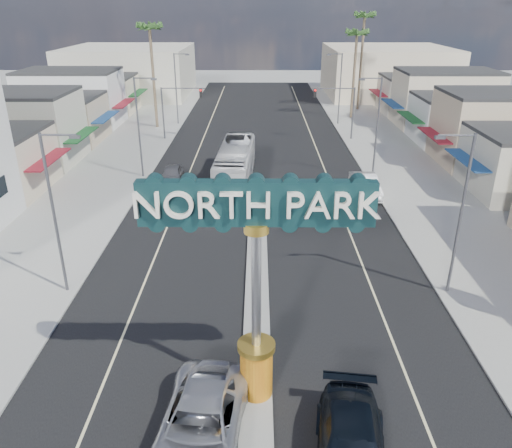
{
  "coord_description": "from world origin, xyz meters",
  "views": [
    {
      "loc": [
        0.06,
        -13.9,
        14.79
      ],
      "look_at": [
        -0.06,
        11.01,
        3.72
      ],
      "focal_mm": 35.0,
      "sensor_mm": 36.0,
      "label": 1
    }
  ],
  "objects_px": {
    "gateway_sign": "(256,269)",
    "traffic_signal_left": "(178,103)",
    "car_parked_right": "(365,185)",
    "palm_right_mid": "(357,38)",
    "streetlight_r_near": "(459,208)",
    "streetlight_r_mid": "(376,123)",
    "streetlight_r_far": "(339,85)",
    "suv_left": "(201,424)",
    "streetlight_l_near": "(56,208)",
    "palm_right_far": "(364,21)",
    "car_parked_left": "(172,175)",
    "palm_left_far": "(150,33)",
    "streetlight_l_mid": "(140,123)",
    "traffic_signal_right": "(338,103)",
    "streetlight_l_far": "(177,85)",
    "city_bus": "(235,163)"
  },
  "relations": [
    {
      "from": "streetlight_r_far",
      "to": "suv_left",
      "type": "distance_m",
      "value": 54.03
    },
    {
      "from": "streetlight_r_far",
      "to": "car_parked_right",
      "type": "bearing_deg",
      "value": -93.09
    },
    {
      "from": "streetlight_r_mid",
      "to": "suv_left",
      "type": "distance_m",
      "value": 33.12
    },
    {
      "from": "streetlight_l_near",
      "to": "streetlight_r_near",
      "type": "distance_m",
      "value": 20.87
    },
    {
      "from": "suv_left",
      "to": "palm_right_mid",
      "type": "bearing_deg",
      "value": 80.97
    },
    {
      "from": "streetlight_r_near",
      "to": "city_bus",
      "type": "bearing_deg",
      "value": 123.32
    },
    {
      "from": "streetlight_r_mid",
      "to": "city_bus",
      "type": "relative_size",
      "value": 0.75
    },
    {
      "from": "streetlight_l_far",
      "to": "car_parked_left",
      "type": "distance_m",
      "value": 24.11
    },
    {
      "from": "streetlight_l_near",
      "to": "streetlight_l_mid",
      "type": "height_order",
      "value": "same"
    },
    {
      "from": "streetlight_r_mid",
      "to": "city_bus",
      "type": "bearing_deg",
      "value": -175.01
    },
    {
      "from": "car_parked_right",
      "to": "city_bus",
      "type": "relative_size",
      "value": 0.44
    },
    {
      "from": "traffic_signal_left",
      "to": "palm_left_far",
      "type": "height_order",
      "value": "palm_left_far"
    },
    {
      "from": "streetlight_r_far",
      "to": "palm_right_far",
      "type": "xyz_separation_m",
      "value": [
        4.57,
        10.0,
        7.32
      ]
    },
    {
      "from": "car_parked_right",
      "to": "streetlight_r_near",
      "type": "bearing_deg",
      "value": -86.39
    },
    {
      "from": "streetlight_l_far",
      "to": "city_bus",
      "type": "height_order",
      "value": "streetlight_l_far"
    },
    {
      "from": "streetlight_r_near",
      "to": "streetlight_r_mid",
      "type": "relative_size",
      "value": 1.0
    },
    {
      "from": "streetlight_r_far",
      "to": "suv_left",
      "type": "xyz_separation_m",
      "value": [
        -12.43,
        -52.41,
        -4.18
      ]
    },
    {
      "from": "palm_left_far",
      "to": "city_bus",
      "type": "height_order",
      "value": "palm_left_far"
    },
    {
      "from": "streetlight_l_mid",
      "to": "streetlight_r_far",
      "type": "height_order",
      "value": "same"
    },
    {
      "from": "traffic_signal_right",
      "to": "streetlight_l_mid",
      "type": "relative_size",
      "value": 0.67
    },
    {
      "from": "streetlight_l_near",
      "to": "palm_right_mid",
      "type": "relative_size",
      "value": 0.74
    },
    {
      "from": "streetlight_l_far",
      "to": "palm_right_far",
      "type": "distance_m",
      "value": 28.29
    },
    {
      "from": "streetlight_l_mid",
      "to": "palm_left_far",
      "type": "distance_m",
      "value": 21.16
    },
    {
      "from": "traffic_signal_left",
      "to": "palm_left_far",
      "type": "bearing_deg",
      "value": 122.43
    },
    {
      "from": "streetlight_r_mid",
      "to": "car_parked_left",
      "type": "xyz_separation_m",
      "value": [
        -18.07,
        -1.56,
        -4.29
      ]
    },
    {
      "from": "traffic_signal_right",
      "to": "palm_right_mid",
      "type": "xyz_separation_m",
      "value": [
        3.82,
        12.01,
        6.33
      ]
    },
    {
      "from": "traffic_signal_right",
      "to": "streetlight_l_far",
      "type": "bearing_deg",
      "value": 157.8
    },
    {
      "from": "streetlight_r_far",
      "to": "car_parked_right",
      "type": "xyz_separation_m",
      "value": [
        -1.43,
        -26.58,
        -4.2
      ]
    },
    {
      "from": "streetlight_l_mid",
      "to": "palm_left_far",
      "type": "height_order",
      "value": "palm_left_far"
    },
    {
      "from": "streetlight_r_mid",
      "to": "suv_left",
      "type": "height_order",
      "value": "streetlight_r_mid"
    },
    {
      "from": "car_parked_right",
      "to": "palm_right_mid",
      "type": "bearing_deg",
      "value": 80.85
    },
    {
      "from": "suv_left",
      "to": "streetlight_l_mid",
      "type": "bearing_deg",
      "value": 111.36
    },
    {
      "from": "gateway_sign",
      "to": "traffic_signal_left",
      "type": "xyz_separation_m",
      "value": [
        -9.18,
        42.02,
        -1.65
      ]
    },
    {
      "from": "streetlight_l_near",
      "to": "streetlight_l_mid",
      "type": "distance_m",
      "value": 20.0
    },
    {
      "from": "streetlight_l_far",
      "to": "palm_left_far",
      "type": "distance_m",
      "value": 7.21
    },
    {
      "from": "streetlight_l_far",
      "to": "streetlight_l_mid",
      "type": "bearing_deg",
      "value": -90.0
    },
    {
      "from": "palm_right_mid",
      "to": "streetlight_l_far",
      "type": "bearing_deg",
      "value": -170.31
    },
    {
      "from": "streetlight_l_far",
      "to": "city_bus",
      "type": "bearing_deg",
      "value": -69.93
    },
    {
      "from": "gateway_sign",
      "to": "streetlight_l_mid",
      "type": "height_order",
      "value": "gateway_sign"
    },
    {
      "from": "palm_right_mid",
      "to": "suv_left",
      "type": "relative_size",
      "value": 1.89
    },
    {
      "from": "traffic_signal_left",
      "to": "streetlight_r_far",
      "type": "height_order",
      "value": "streetlight_r_far"
    },
    {
      "from": "traffic_signal_right",
      "to": "palm_left_far",
      "type": "distance_m",
      "value": 24.09
    },
    {
      "from": "palm_right_mid",
      "to": "car_parked_left",
      "type": "relative_size",
      "value": 2.66
    },
    {
      "from": "traffic_signal_left",
      "to": "suv_left",
      "type": "bearing_deg",
      "value": -80.81
    },
    {
      "from": "palm_left_far",
      "to": "car_parked_left",
      "type": "distance_m",
      "value": 24.67
    },
    {
      "from": "suv_left",
      "to": "city_bus",
      "type": "relative_size",
      "value": 0.53
    },
    {
      "from": "gateway_sign",
      "to": "palm_right_far",
      "type": "xyz_separation_m",
      "value": [
        15.0,
        60.02,
        6.46
      ]
    },
    {
      "from": "gateway_sign",
      "to": "suv_left",
      "type": "height_order",
      "value": "gateway_sign"
    },
    {
      "from": "streetlight_l_near",
      "to": "car_parked_left",
      "type": "bearing_deg",
      "value": 81.39
    },
    {
      "from": "traffic_signal_right",
      "to": "car_parked_left",
      "type": "bearing_deg",
      "value": -137.25
    }
  ]
}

